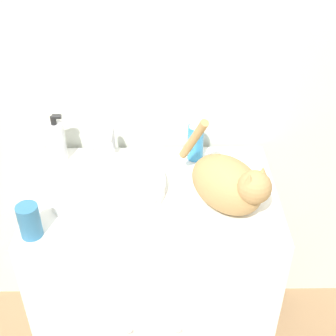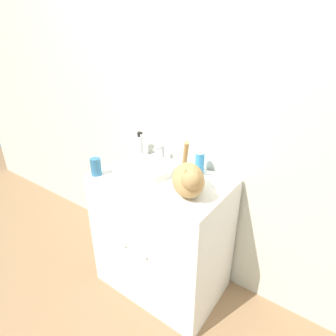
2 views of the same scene
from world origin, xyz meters
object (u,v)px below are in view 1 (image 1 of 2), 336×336
cat (229,184)px  soap_bottle (57,141)px  spray_bottle (196,139)px  cup (29,221)px

cat → soap_bottle: 0.65m
cat → spray_bottle: cat is taller
spray_bottle → cup: (-0.51, -0.40, -0.03)m
spray_bottle → cup: size_ratio=1.56×
cat → soap_bottle: size_ratio=1.80×
soap_bottle → cat: bearing=-25.0°
cat → cup: bearing=-116.7°
spray_bottle → cup: spray_bottle is taller
soap_bottle → spray_bottle: bearing=0.4°
cup → cat: bearing=11.4°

